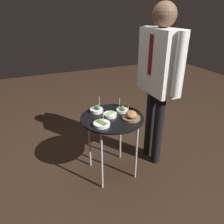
{
  "coord_description": "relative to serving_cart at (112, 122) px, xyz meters",
  "views": [
    {
      "loc": [
        1.64,
        -0.71,
        1.54
      ],
      "look_at": [
        0.0,
        0.0,
        0.68
      ],
      "focal_mm": 35.0,
      "sensor_mm": 36.0,
      "label": 1
    }
  ],
  "objects": [
    {
      "name": "bowl_roast_center",
      "position": [
        0.11,
        0.14,
        0.08
      ],
      "size": [
        0.16,
        0.16,
        0.14
      ],
      "color": "brown",
      "rests_on": "serving_cart"
    },
    {
      "name": "ground_plane",
      "position": [
        0.0,
        0.0,
        -0.58
      ],
      "size": [
        8.0,
        8.0,
        0.0
      ],
      "primitive_type": "plane",
      "color": "black"
    },
    {
      "name": "bowl_broccoli_front_left",
      "position": [
        -0.06,
        0.14,
        0.07
      ],
      "size": [
        0.12,
        0.12,
        0.13
      ],
      "color": "silver",
      "rests_on": "serving_cart"
    },
    {
      "name": "bowl_asparagus_back_left",
      "position": [
        0.11,
        -0.15,
        0.07
      ],
      "size": [
        0.14,
        0.14,
        0.13
      ],
      "color": "white",
      "rests_on": "serving_cart"
    },
    {
      "name": "serving_cart",
      "position": [
        0.0,
        0.0,
        0.0
      ],
      "size": [
        0.58,
        0.58,
        0.63
      ],
      "color": "black",
      "rests_on": "ground_plane"
    },
    {
      "name": "bowl_broccoli_far_rim",
      "position": [
        -0.16,
        -0.09,
        0.08
      ],
      "size": [
        0.12,
        0.12,
        0.16
      ],
      "color": "white",
      "rests_on": "serving_cart"
    },
    {
      "name": "bowl_asparagus_mid_right",
      "position": [
        -0.02,
        -0.01,
        0.07
      ],
      "size": [
        0.12,
        0.12,
        0.04
      ],
      "color": "white",
      "rests_on": "serving_cart"
    },
    {
      "name": "waiter_figure",
      "position": [
        -0.04,
        0.5,
        0.43
      ],
      "size": [
        0.59,
        0.22,
        1.59
      ],
      "color": "black",
      "rests_on": "ground_plane"
    }
  ]
}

